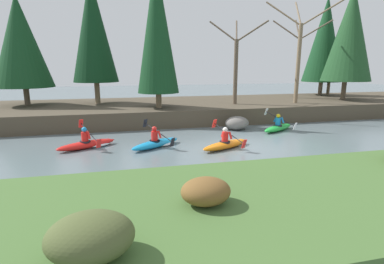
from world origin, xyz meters
The scene contains 19 objects.
ground_plane centered at (0.00, 0.00, 0.00)m, with size 90.00×90.00×0.00m, color slate.
riverbank_near centered at (0.00, -6.75, 0.25)m, with size 44.00×5.57×0.50m.
riverbank_far centered at (0.00, 8.37, 0.53)m, with size 44.00×8.46×1.06m.
conifer_tree_far_left centered at (-11.60, 9.19, 5.26)m, with size 3.74×3.74×7.17m.
conifer_tree_left centered at (-6.99, 9.15, 6.14)m, with size 3.10×3.10×8.65m.
conifer_tree_mid_left centered at (-3.02, 5.95, 6.00)m, with size 2.61×2.61×8.93m.
conifer_tree_centre centered at (11.78, 7.16, 6.02)m, with size 3.65×3.65×8.46m.
conifer_tree_mid_right centered at (12.45, 10.95, 5.94)m, with size 3.46×3.46×8.54m.
bare_tree_upstream centered at (2.46, 6.66, 3.82)m, with size 3.24×3.20×5.85m.
bare_tree_mid_upstream centered at (6.97, 6.22, 4.51)m, with size 4.01×3.97×7.32m.
bare_tree_mid_downstream centered at (8.89, 9.26, 4.11)m, with size 3.57×3.53×6.48m.
bare_tree_downstream centered at (13.14, 10.77, 3.30)m, with size 2.66×2.62×4.74m.
shrub_clump_nearest centered at (-5.98, -8.39, 0.91)m, with size 1.49×1.24×0.81m.
shrub_clump_second centered at (-3.52, -6.86, 0.83)m, with size 1.20×1.00×0.65m.
kayaker_lead centered at (3.47, 2.24, 0.22)m, with size 2.62×1.98×1.20m.
kayaker_middle centered at (-0.78, -0.65, 0.22)m, with size 2.69×1.94×1.20m.
kayaker_trailing centered at (-3.81, 0.34, 0.20)m, with size 2.57×2.02×1.20m.
kayaker_far_back centered at (-6.92, 0.90, 0.20)m, with size 2.67×1.94×1.20m.
boulder_midstream centered at (1.23, 3.06, 0.40)m, with size 1.42×1.11×0.80m.
Camera 1 is at (-5.35, -13.21, 3.74)m, focal length 28.00 mm.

